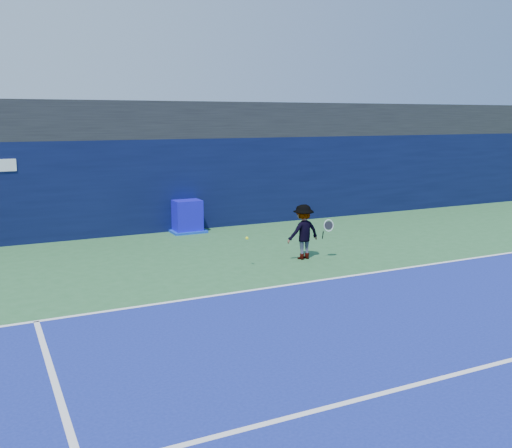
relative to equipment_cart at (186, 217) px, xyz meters
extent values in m
plane|color=#2C6335|center=(-0.25, -9.79, -0.48)|extent=(80.00, 80.00, 0.00)
cube|color=white|center=(-0.25, -6.79, -0.47)|extent=(24.00, 0.10, 0.01)
cube|color=white|center=(-0.25, -11.79, -0.47)|extent=(24.00, 0.10, 0.01)
cube|color=black|center=(-0.25, 1.71, 3.12)|extent=(36.00, 3.00, 1.20)
cube|color=black|center=(-0.25, 0.71, 1.02)|extent=(36.00, 1.00, 3.00)
cube|color=#140DC3|center=(0.00, 0.00, 0.05)|extent=(0.88, 0.88, 1.05)
cube|color=#0D32BB|center=(0.00, 0.00, -0.44)|extent=(1.10, 1.10, 0.07)
imported|color=silver|center=(1.57, -4.83, 0.25)|extent=(0.99, 0.63, 1.45)
cylinder|color=black|center=(2.02, -5.08, 0.17)|extent=(0.07, 0.13, 0.23)
torus|color=silver|center=(2.16, -5.13, 0.42)|extent=(0.27, 0.15, 0.26)
cylinder|color=black|center=(2.16, -5.13, 0.42)|extent=(0.22, 0.12, 0.22)
sphere|color=#D3E018|center=(-0.14, -4.98, 0.27)|extent=(0.07, 0.07, 0.07)
camera|label=1|loc=(-5.97, -17.48, 3.21)|focal=40.00mm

